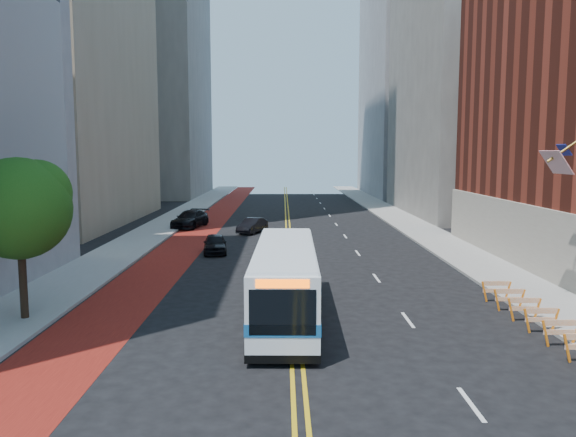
% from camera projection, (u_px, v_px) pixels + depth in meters
% --- Properties ---
extents(ground, '(160.00, 160.00, 0.00)m').
position_uv_depth(ground, '(298.00, 377.00, 17.67)').
color(ground, black).
rests_on(ground, ground).
extents(sidewalk_left, '(4.00, 140.00, 0.15)m').
position_uv_depth(sidewalk_left, '(147.00, 236.00, 47.35)').
color(sidewalk_left, gray).
rests_on(sidewalk_left, ground).
extents(sidewalk_right, '(4.00, 140.00, 0.15)m').
position_uv_depth(sidewalk_right, '(430.00, 235.00, 47.56)').
color(sidewalk_right, gray).
rests_on(sidewalk_right, ground).
extents(bus_lane_paint, '(3.60, 140.00, 0.01)m').
position_uv_depth(bus_lane_paint, '(193.00, 236.00, 47.39)').
color(bus_lane_paint, '#61110D').
rests_on(bus_lane_paint, ground).
extents(center_line_inner, '(0.14, 140.00, 0.01)m').
position_uv_depth(center_line_inner, '(286.00, 236.00, 47.46)').
color(center_line_inner, gold).
rests_on(center_line_inner, ground).
extents(center_line_outer, '(0.14, 140.00, 0.01)m').
position_uv_depth(center_line_outer, '(291.00, 236.00, 47.46)').
color(center_line_outer, gold).
rests_on(center_line_outer, ground).
extents(lane_dashes, '(0.14, 98.20, 0.01)m').
position_uv_depth(lane_dashes, '(336.00, 224.00, 55.45)').
color(lane_dashes, silver).
rests_on(lane_dashes, ground).
extents(midrise_right_near, '(18.00, 26.00, 40.00)m').
position_uv_depth(midrise_right_near, '(491.00, 37.00, 63.23)').
color(midrise_right_near, slate).
rests_on(midrise_right_near, ground).
extents(midrise_right_far, '(20.00, 28.00, 55.00)m').
position_uv_depth(midrise_right_far, '(432.00, 28.00, 92.17)').
color(midrise_right_far, gray).
rests_on(midrise_right_far, ground).
extents(construction_barriers, '(1.42, 10.91, 1.00)m').
position_uv_depth(construction_barriers, '(551.00, 322.00, 21.07)').
color(construction_barriers, orange).
rests_on(construction_barriers, ground).
extents(street_tree, '(4.20, 4.20, 6.70)m').
position_uv_depth(street_tree, '(21.00, 204.00, 23.00)').
color(street_tree, black).
rests_on(street_tree, sidewalk_left).
extents(transit_bus, '(2.72, 11.48, 3.15)m').
position_uv_depth(transit_bus, '(285.00, 280.00, 23.84)').
color(transit_bus, silver).
rests_on(transit_bus, ground).
extents(car_a, '(2.03, 4.08, 1.34)m').
position_uv_depth(car_a, '(215.00, 244.00, 39.51)').
color(car_a, black).
rests_on(car_a, ground).
extents(car_b, '(2.72, 4.20, 1.31)m').
position_uv_depth(car_b, '(252.00, 225.00, 49.54)').
color(car_b, black).
rests_on(car_b, ground).
extents(car_c, '(3.40, 5.84, 1.59)m').
position_uv_depth(car_c, '(190.00, 219.00, 53.24)').
color(car_c, black).
rests_on(car_c, ground).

